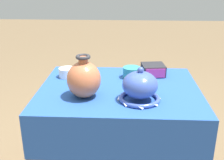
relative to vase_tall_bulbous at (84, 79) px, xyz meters
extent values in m
cylinder|color=olive|center=(-0.21, 0.43, -0.48)|extent=(0.04, 0.04, 0.70)
cylinder|color=olive|center=(0.58, 0.43, -0.48)|extent=(0.04, 0.04, 0.70)
cube|color=olive|center=(0.18, 0.14, -0.12)|extent=(0.89, 0.70, 0.03)
cube|color=#234C9E|center=(0.18, 0.14, -0.10)|extent=(0.91, 0.72, 0.01)
cube|color=#234C9E|center=(0.18, -0.23, -0.22)|extent=(0.91, 0.01, 0.24)
ellipsoid|color=#BC6642|center=(0.00, 0.00, 0.00)|extent=(0.18, 0.18, 0.19)
cylinder|color=#BC6642|center=(0.00, 0.00, 0.10)|extent=(0.05, 0.05, 0.03)
torus|color=#2D2D33|center=(0.00, 0.00, 0.12)|extent=(0.08, 0.08, 0.02)
torus|color=#3851A8|center=(0.29, -0.03, -0.09)|extent=(0.21, 0.21, 0.02)
ellipsoid|color=#3851A8|center=(0.29, -0.03, -0.01)|extent=(0.18, 0.18, 0.14)
sphere|color=#3851A8|center=(0.29, -0.03, 0.07)|extent=(0.03, 0.03, 0.03)
cone|color=white|center=(0.40, -0.03, -0.09)|extent=(0.01, 0.03, 0.02)
cone|color=white|center=(0.37, 0.04, -0.09)|extent=(0.03, 0.03, 0.02)
cone|color=white|center=(0.29, 0.07, -0.09)|extent=(0.03, 0.01, 0.02)
cone|color=white|center=(0.22, 0.04, -0.09)|extent=(0.03, 0.03, 0.02)
cone|color=white|center=(0.18, -0.03, -0.09)|extent=(0.01, 0.03, 0.02)
cone|color=white|center=(0.22, -0.11, -0.09)|extent=(0.03, 0.03, 0.02)
cone|color=white|center=(0.29, -0.14, -0.09)|extent=(0.03, 0.01, 0.02)
cone|color=white|center=(0.37, -0.11, -0.09)|extent=(0.03, 0.03, 0.02)
cube|color=#232328|center=(0.39, 0.36, -0.07)|extent=(0.16, 0.15, 0.07)
cube|color=#B23384|center=(0.40, 0.29, -0.07)|extent=(0.12, 0.02, 0.06)
cylinder|color=teal|center=(0.25, 0.30, -0.07)|extent=(0.11, 0.11, 0.07)
cylinder|color=white|center=(-0.15, 0.29, -0.07)|extent=(0.10, 0.10, 0.06)
camera|label=1|loc=(0.22, -1.35, 0.52)|focal=45.00mm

